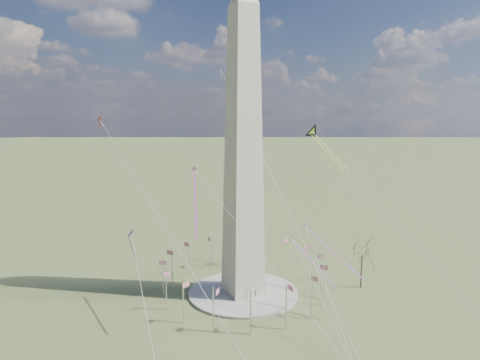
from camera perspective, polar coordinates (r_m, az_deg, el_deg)
name	(u,v)px	position (r m, az deg, el deg)	size (l,w,h in m)	color
ground	(243,294)	(146.01, 0.43, -14.93)	(2000.00, 2000.00, 0.00)	#4C6532
plaza	(243,293)	(145.85, 0.43, -14.78)	(36.00, 36.00, 0.80)	#AAA99C
washington_monument	(243,149)	(133.84, 0.45, 4.17)	(15.56, 15.56, 100.00)	beige
flagpole_ring	(243,273)	(143.20, 0.43, -12.27)	(54.40, 54.40, 13.00)	silver
tree_near	(362,253)	(152.07, 15.98, -9.37)	(9.77, 9.77, 17.10)	#423528
kite_delta_black	(314,134)	(163.78, 9.88, 6.03)	(7.56, 19.46, 15.92)	black
kite_diamond_purple	(131,236)	(136.12, -14.33, -7.28)	(2.50, 3.34, 9.74)	#441C7E
kite_streamer_left	(325,244)	(130.25, 11.26, -8.37)	(9.36, 18.53, 13.62)	#FF3828
kite_streamer_mid	(195,191)	(121.30, -6.02, -1.52)	(9.23, 22.31, 15.97)	#FF3828
kite_streamer_right	(307,255)	(146.43, 8.86, -9.82)	(6.56, 18.69, 13.15)	#FF3828
kite_small_red	(99,120)	(150.03, -18.24, 7.59)	(1.15, 1.92, 4.50)	red
kite_small_white	(221,72)	(180.22, -2.52, 14.24)	(1.19, 1.86, 4.12)	white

